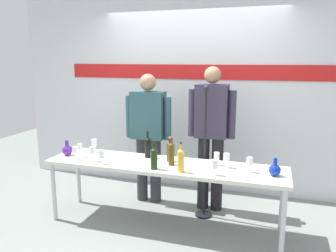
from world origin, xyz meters
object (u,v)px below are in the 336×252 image
(wine_bottle_3, at_px, (170,151))
(wine_glass_right_0, at_px, (227,157))
(wine_glass_left_3, at_px, (102,154))
(wine_glass_right_1, at_px, (215,164))
(presenter_left, at_px, (148,130))
(microphone_stand, at_px, (204,174))
(wine_bottle_2, at_px, (181,160))
(wine_glass_right_2, at_px, (250,162))
(wine_bottle_0, at_px, (148,147))
(wine_glass_left_2, at_px, (75,150))
(decanter_blue_left, at_px, (67,150))
(decanter_blue_right, at_px, (275,170))
(presenter_right, at_px, (211,130))
(wine_glass_left_0, at_px, (94,143))
(display_table, at_px, (164,169))
(wine_glass_left_1, at_px, (80,147))
(wine_bottle_1, at_px, (171,153))
(wine_bottle_4, at_px, (154,158))
(wine_glass_right_3, at_px, (217,156))
(wine_glass_left_4, at_px, (93,151))

(wine_bottle_3, bearing_deg, wine_glass_right_0, -2.52)
(wine_glass_left_3, height_order, wine_glass_right_1, same)
(presenter_left, bearing_deg, wine_bottle_3, -47.90)
(presenter_left, distance_m, microphone_stand, 0.92)
(presenter_left, relative_size, wine_bottle_2, 5.37)
(wine_glass_right_2, bearing_deg, wine_glass_right_0, 161.17)
(wine_glass_right_0, bearing_deg, wine_bottle_2, -145.89)
(wine_glass_right_0, bearing_deg, wine_bottle_0, 174.06)
(presenter_left, relative_size, wine_glass_left_2, 11.04)
(presenter_left, bearing_deg, decanter_blue_left, -141.40)
(wine_bottle_0, distance_m, wine_glass_left_3, 0.54)
(decanter_blue_right, xyz_separation_m, presenter_right, (-0.75, 0.63, 0.21))
(wine_bottle_2, relative_size, wine_glass_left_0, 1.97)
(presenter_right, bearing_deg, display_table, -124.35)
(wine_glass_left_3, relative_size, wine_glass_right_2, 1.00)
(wine_bottle_3, bearing_deg, presenter_right, 52.66)
(wine_glass_left_1, distance_m, wine_glass_right_0, 1.69)
(presenter_right, bearing_deg, wine_bottle_0, -147.57)
(decanter_blue_left, xyz_separation_m, wine_glass_left_3, (0.55, -0.17, 0.04))
(wine_bottle_1, bearing_deg, wine_glass_left_1, -179.06)
(presenter_right, xyz_separation_m, wine_bottle_2, (-0.16, -0.80, -0.15))
(decanter_blue_right, bearing_deg, presenter_left, 158.01)
(wine_bottle_0, relative_size, microphone_stand, 0.20)
(wine_bottle_2, bearing_deg, wine_glass_left_1, 172.23)
(decanter_blue_right, distance_m, wine_glass_right_0, 0.50)
(decanter_blue_right, relative_size, wine_glass_right_0, 1.18)
(wine_glass_left_3, bearing_deg, wine_bottle_1, 15.00)
(wine_bottle_0, height_order, wine_glass_right_1, wine_bottle_0)
(wine_bottle_1, xyz_separation_m, wine_bottle_4, (-0.13, -0.18, -0.01))
(decanter_blue_left, distance_m, wine_glass_right_3, 1.76)
(display_table, relative_size, wine_glass_right_2, 17.05)
(wine_bottle_2, bearing_deg, presenter_right, 78.84)
(presenter_left, bearing_deg, wine_glass_left_0, -144.50)
(display_table, relative_size, wine_bottle_0, 8.39)
(display_table, height_order, wine_bottle_1, wine_bottle_1)
(wine_bottle_1, distance_m, wine_glass_left_2, 1.11)
(wine_bottle_2, bearing_deg, display_table, 140.46)
(decanter_blue_right, relative_size, presenter_left, 0.11)
(wine_bottle_2, relative_size, wine_glass_left_3, 2.02)
(wine_glass_left_4, xyz_separation_m, wine_glass_right_1, (1.37, -0.04, -0.01))
(wine_glass_right_2, distance_m, microphone_stand, 0.72)
(wine_bottle_2, relative_size, microphone_stand, 0.20)
(wine_glass_right_0, distance_m, microphone_stand, 0.51)
(wine_bottle_1, bearing_deg, display_table, 171.72)
(wine_glass_left_2, height_order, wine_glass_right_1, wine_glass_right_1)
(wine_bottle_0, xyz_separation_m, wine_glass_left_3, (-0.39, -0.38, -0.02))
(wine_glass_left_2, relative_size, wine_glass_right_1, 0.98)
(wine_glass_right_3, bearing_deg, wine_glass_right_0, -23.04)
(wine_glass_left_4, distance_m, microphone_stand, 1.31)
(presenter_right, bearing_deg, wine_glass_left_0, -163.79)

